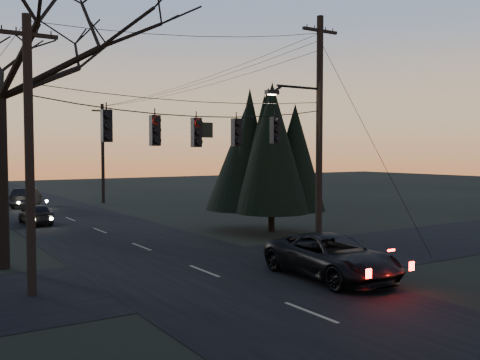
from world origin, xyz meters
TOP-DOWN VIEW (x-y plane):
  - main_road at (0.00, 20.00)m, footprint 8.00×120.00m
  - cross_road at (0.00, 10.00)m, footprint 60.00×7.00m
  - utility_pole_right at (5.50, 10.00)m, footprint 5.00×0.30m
  - utility_pole_left at (-6.00, 10.00)m, footprint 1.80×0.30m
  - utility_pole_far_r at (5.50, 38.00)m, footprint 1.80×0.30m
  - span_signal_assembly at (-0.24, 10.00)m, footprint 11.50×0.44m
  - evergreen_right at (7.96, 16.76)m, footprint 4.62×4.62m
  - suv_near at (3.20, 6.67)m, footprint 2.70×5.49m
  - sedan_oncoming_a at (-2.40, 26.73)m, footprint 1.51×3.74m
  - sedan_oncoming_b at (-0.80, 37.86)m, footprint 3.21×4.84m

SIDE VIEW (x-z plane):
  - utility_pole_right at x=5.50m, z-range -5.00..5.00m
  - utility_pole_left at x=-6.00m, z-range -4.25..4.25m
  - utility_pole_far_r at x=5.50m, z-range -4.25..4.25m
  - cross_road at x=0.00m, z-range 0.00..0.02m
  - main_road at x=0.00m, z-range 0.00..0.02m
  - sedan_oncoming_a at x=-2.40m, z-range 0.00..1.27m
  - suv_near at x=3.20m, z-range 0.00..1.50m
  - sedan_oncoming_b at x=-0.80m, z-range 0.00..1.51m
  - evergreen_right at x=7.96m, z-range 0.59..8.92m
  - span_signal_assembly at x=-0.24m, z-range 4.33..6.01m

